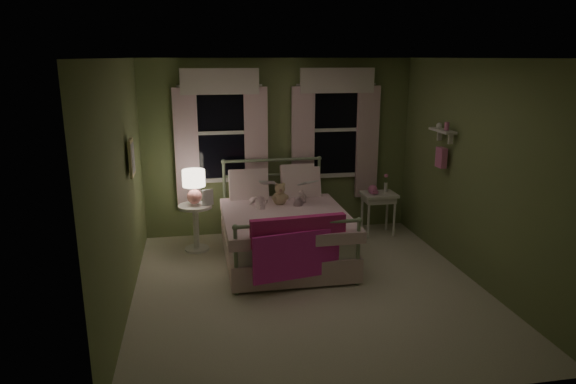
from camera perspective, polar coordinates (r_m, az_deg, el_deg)
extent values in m
plane|color=white|center=(6.09, 2.33, -10.61)|extent=(4.20, 4.20, 0.00)
plane|color=white|center=(5.50, 2.62, 14.64)|extent=(4.20, 4.20, 0.00)
plane|color=olive|center=(7.68, -1.02, 4.95)|extent=(4.00, 0.00, 4.00)
plane|color=olive|center=(3.73, 9.67, -6.05)|extent=(4.00, 0.00, 4.00)
plane|color=olive|center=(5.58, -18.00, 0.43)|extent=(0.00, 4.20, 4.20)
plane|color=olive|center=(6.40, 20.22, 2.03)|extent=(0.00, 4.20, 4.20)
cube|color=white|center=(6.79, -0.49, -4.06)|extent=(1.44, 1.94, 0.26)
cube|color=white|center=(6.87, -0.48, -5.95)|extent=(1.54, 2.02, 0.30)
cube|color=white|center=(6.59, -0.27, -2.99)|extent=(1.58, 1.75, 0.14)
cylinder|color=#9EB793|center=(6.75, -6.29, -5.34)|extent=(0.04, 1.90, 0.04)
cylinder|color=#9EB793|center=(6.97, 5.13, -4.64)|extent=(0.04, 1.90, 0.04)
cylinder|color=#9EB793|center=(7.59, -7.05, -0.90)|extent=(0.04, 0.04, 1.15)
cylinder|color=#9EB793|center=(7.79, 3.42, -0.40)|extent=(0.04, 0.04, 1.15)
sphere|color=#9EB793|center=(7.45, -7.19, 3.36)|extent=(0.07, 0.07, 0.07)
sphere|color=#9EB793|center=(7.66, 3.49, 3.76)|extent=(0.07, 0.07, 0.07)
cylinder|color=#9EB793|center=(7.52, -1.78, 3.58)|extent=(1.42, 0.04, 0.04)
cylinder|color=#9EB793|center=(7.57, -1.77, 1.94)|extent=(1.38, 0.03, 0.03)
cylinder|color=#9EB793|center=(5.81, -5.79, -7.68)|extent=(0.04, 0.04, 0.80)
cylinder|color=#9EB793|center=(6.07, 7.77, -6.72)|extent=(0.04, 0.04, 0.80)
sphere|color=#9EB793|center=(5.67, -5.90, -3.94)|extent=(0.07, 0.07, 0.07)
sphere|color=#9EB793|center=(5.94, 7.91, -3.13)|extent=(0.07, 0.07, 0.07)
cylinder|color=#9EB793|center=(5.76, 1.17, -3.55)|extent=(1.42, 0.04, 0.04)
cube|color=white|center=(7.29, -4.39, 0.36)|extent=(0.55, 0.32, 0.57)
cube|color=white|center=(7.41, 1.47, 0.62)|extent=(0.55, 0.32, 0.57)
cube|color=white|center=(7.38, 1.09, 1.21)|extent=(0.48, 0.30, 0.51)
cube|color=#D6297D|center=(5.79, 1.17, -4.30)|extent=(1.10, 0.19, 0.32)
cube|color=#FF31BC|center=(5.82, 1.29, -7.04)|extent=(1.09, 0.24, 0.55)
imported|color=#F7D1DD|center=(7.02, -3.38, 1.14)|extent=(0.29, 0.20, 0.77)
imported|color=#F7D1DD|center=(7.13, 1.10, 0.87)|extent=(0.37, 0.32, 0.66)
imported|color=beige|center=(6.78, -3.12, 0.69)|extent=(0.22, 0.16, 0.26)
imported|color=beige|center=(6.88, 1.51, 0.55)|extent=(0.22, 0.16, 0.26)
sphere|color=tan|center=(6.97, -0.92, -0.71)|extent=(0.19, 0.19, 0.19)
sphere|color=tan|center=(6.92, -0.90, 0.37)|extent=(0.14, 0.14, 0.14)
sphere|color=tan|center=(6.90, -1.27, 0.79)|extent=(0.05, 0.05, 0.05)
sphere|color=tan|center=(6.91, -0.53, 0.83)|extent=(0.05, 0.05, 0.05)
sphere|color=tan|center=(6.93, -1.53, -0.64)|extent=(0.08, 0.08, 0.08)
sphere|color=tan|center=(6.95, -0.23, -0.58)|extent=(0.08, 0.08, 0.08)
sphere|color=#8C6B51|center=(6.86, -0.82, 0.22)|extent=(0.05, 0.05, 0.05)
cylinder|color=white|center=(7.13, -10.29, -1.59)|extent=(0.46, 0.46, 0.04)
cylinder|color=white|center=(7.22, -10.18, -3.95)|extent=(0.08, 0.08, 0.60)
cylinder|color=white|center=(7.33, -10.07, -6.21)|extent=(0.34, 0.34, 0.03)
sphere|color=pink|center=(7.09, -10.35, -0.51)|extent=(0.20, 0.20, 0.20)
cylinder|color=pink|center=(7.06, -10.39, 0.43)|extent=(0.03, 0.03, 0.12)
cylinder|color=#FFEAC6|center=(7.03, -10.44, 1.54)|extent=(0.31, 0.31, 0.22)
imported|color=beige|center=(7.05, -9.49, -1.51)|extent=(0.23, 0.27, 0.02)
cube|color=white|center=(7.75, 10.07, -0.27)|extent=(0.50, 0.40, 0.04)
cube|color=white|center=(7.76, 10.04, -0.77)|extent=(0.44, 0.34, 0.08)
cylinder|color=white|center=(7.63, 8.94, -2.95)|extent=(0.04, 0.04, 0.60)
cylinder|color=white|center=(7.77, 11.73, -2.76)|extent=(0.04, 0.04, 0.60)
cylinder|color=white|center=(7.90, 8.23, -2.30)|extent=(0.04, 0.04, 0.60)
cylinder|color=white|center=(8.04, 10.93, -2.13)|extent=(0.04, 0.04, 0.60)
sphere|color=pink|center=(7.69, 9.39, 0.27)|extent=(0.14, 0.14, 0.14)
cube|color=pink|center=(7.61, 9.61, -0.04)|extent=(0.11, 0.07, 0.04)
cylinder|color=white|center=(7.81, 10.80, 0.50)|extent=(0.05, 0.05, 0.14)
cylinder|color=#4C7F3F|center=(7.78, 10.83, 1.29)|extent=(0.01, 0.01, 0.12)
sphere|color=pink|center=(7.77, 10.86, 1.79)|extent=(0.06, 0.06, 0.06)
cube|color=black|center=(7.53, -7.44, 6.56)|extent=(0.76, 0.02, 1.35)
cube|color=white|center=(7.45, -7.61, 11.88)|extent=(0.84, 0.05, 0.06)
cube|color=white|center=(7.65, -7.26, 1.34)|extent=(0.84, 0.05, 0.06)
cube|color=white|center=(7.50, -10.50, 6.41)|extent=(0.06, 0.05, 1.40)
cube|color=white|center=(7.55, -4.38, 6.66)|extent=(0.06, 0.05, 1.40)
cube|color=white|center=(7.51, -7.43, 6.54)|extent=(0.76, 0.04, 0.05)
cube|color=white|center=(7.49, -11.19, 4.81)|extent=(0.34, 0.06, 1.70)
cube|color=white|center=(7.54, -3.55, 5.13)|extent=(0.34, 0.06, 1.70)
cube|color=white|center=(7.38, -7.59, 12.09)|extent=(1.10, 0.08, 0.36)
cylinder|color=white|center=(7.42, -7.59, 11.64)|extent=(1.20, 0.03, 0.03)
cube|color=black|center=(7.81, 5.20, 6.91)|extent=(0.76, 0.02, 1.35)
cube|color=white|center=(7.72, 5.37, 12.04)|extent=(0.84, 0.05, 0.06)
cube|color=white|center=(7.91, 5.13, 1.87)|extent=(0.84, 0.05, 0.06)
cube|color=white|center=(7.69, 2.35, 6.84)|extent=(0.06, 0.05, 1.40)
cube|color=white|center=(7.90, 8.06, 6.92)|extent=(0.06, 0.05, 1.40)
cube|color=white|center=(7.79, 5.24, 6.89)|extent=(0.76, 0.04, 0.05)
cube|color=white|center=(7.66, 1.68, 5.30)|extent=(0.34, 0.06, 1.70)
cube|color=white|center=(7.92, 8.80, 5.45)|extent=(0.34, 0.06, 1.70)
cube|color=white|center=(7.66, 5.51, 12.24)|extent=(1.10, 0.08, 0.36)
cylinder|color=white|center=(7.70, 5.41, 11.81)|extent=(1.20, 0.03, 0.03)
cube|color=white|center=(6.88, 16.80, 6.55)|extent=(0.15, 0.50, 0.03)
cube|color=white|center=(6.78, 17.62, 5.68)|extent=(0.06, 0.03, 0.14)
cube|color=white|center=(7.04, 16.49, 6.09)|extent=(0.06, 0.03, 0.14)
cylinder|color=pink|center=(6.78, 17.23, 7.00)|extent=(0.06, 0.06, 0.10)
sphere|color=white|center=(6.96, 16.46, 7.08)|extent=(0.08, 0.08, 0.08)
cube|color=pink|center=(6.94, 16.66, 3.69)|extent=(0.08, 0.18, 0.26)
cube|color=beige|center=(6.11, -17.00, 3.65)|extent=(0.03, 0.32, 0.42)
cube|color=silver|center=(6.11, -16.86, 3.66)|extent=(0.01, 0.25, 0.34)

